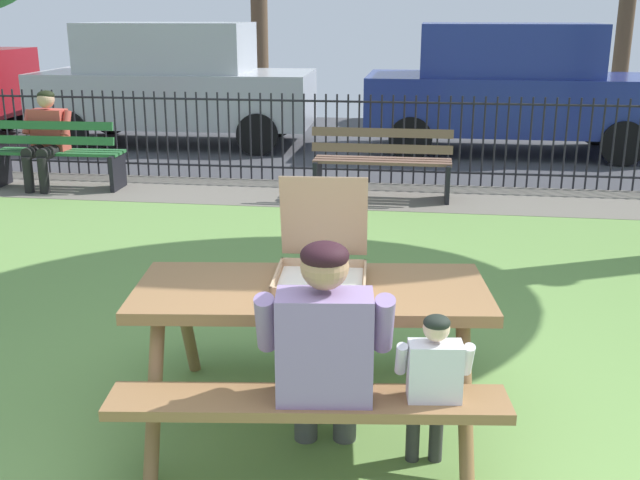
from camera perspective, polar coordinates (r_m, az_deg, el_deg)
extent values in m
cube|color=#6F994C|center=(4.68, 3.56, -10.24)|extent=(28.00, 10.70, 0.02)
cube|color=slate|center=(9.06, 6.02, 3.24)|extent=(28.00, 1.40, 0.01)
cube|color=#424247|center=(12.73, 6.74, 7.16)|extent=(28.00, 6.08, 0.01)
cube|color=olive|center=(3.88, -0.66, -3.94)|extent=(1.88, 0.98, 0.06)
cube|color=olive|center=(3.46, -0.93, -12.14)|extent=(1.82, 0.50, 0.05)
cube|color=olive|center=(4.55, -0.42, -4.79)|extent=(1.82, 0.50, 0.05)
cylinder|color=olive|center=(3.76, -12.37, -11.53)|extent=(0.12, 0.44, 0.74)
cylinder|color=olive|center=(4.49, -10.00, -6.54)|extent=(0.12, 0.44, 0.74)
cylinder|color=olive|center=(3.72, 10.86, -11.78)|extent=(0.12, 0.44, 0.74)
cylinder|color=olive|center=(4.45, 9.12, -6.69)|extent=(0.12, 0.44, 0.74)
cube|color=tan|center=(3.92, 0.04, -3.17)|extent=(0.50, 0.50, 0.01)
cube|color=silver|center=(3.92, 0.04, -3.07)|extent=(0.46, 0.46, 0.00)
cube|color=tan|center=(3.70, -0.22, -3.97)|extent=(0.47, 0.04, 0.04)
cube|color=tan|center=(4.13, 0.27, -1.72)|extent=(0.47, 0.04, 0.04)
cube|color=tan|center=(3.93, -3.29, -2.70)|extent=(0.04, 0.47, 0.04)
cube|color=tan|center=(3.90, 3.40, -2.86)|extent=(0.04, 0.47, 0.04)
cube|color=tan|center=(4.07, 0.29, 1.78)|extent=(0.48, 0.15, 0.46)
cylinder|color=#484848|center=(3.94, -1.08, -11.97)|extent=(0.12, 0.12, 0.44)
cylinder|color=#484848|center=(3.64, -1.23, -10.11)|extent=(0.20, 0.44, 0.15)
cylinder|color=#484848|center=(3.94, 1.89, -11.99)|extent=(0.12, 0.12, 0.44)
cylinder|color=#484848|center=(3.63, 1.98, -10.14)|extent=(0.20, 0.44, 0.15)
cube|color=#8C72A5|center=(3.34, 0.34, -8.25)|extent=(0.44, 0.27, 0.52)
cylinder|color=#8C72A5|center=(3.36, -4.11, -6.23)|extent=(0.12, 0.22, 0.31)
cylinder|color=#8C72A5|center=(3.35, 4.83, -6.29)|extent=(0.12, 0.22, 0.31)
sphere|color=tan|center=(3.22, 0.36, -1.97)|extent=(0.21, 0.21, 0.21)
ellipsoid|color=black|center=(3.19, 0.36, -1.18)|extent=(0.21, 0.20, 0.12)
cylinder|color=#323232|center=(3.80, 7.05, -13.28)|extent=(0.07, 0.07, 0.44)
cylinder|color=#323232|center=(3.58, 7.38, -10.96)|extent=(0.11, 0.25, 0.08)
cylinder|color=#323232|center=(3.81, 8.78, -13.25)|extent=(0.07, 0.07, 0.44)
cylinder|color=#323232|center=(3.59, 9.20, -10.92)|extent=(0.11, 0.25, 0.08)
cube|color=silver|center=(3.42, 8.63, -9.94)|extent=(0.25, 0.15, 0.29)
cylinder|color=silver|center=(3.41, 6.14, -8.88)|extent=(0.07, 0.12, 0.17)
cylinder|color=silver|center=(3.44, 11.06, -8.81)|extent=(0.07, 0.12, 0.17)
sphere|color=beige|center=(3.34, 8.76, -6.57)|extent=(0.12, 0.12, 0.12)
ellipsoid|color=black|center=(3.33, 8.80, -6.17)|extent=(0.12, 0.11, 0.07)
cylinder|color=black|center=(9.57, 6.39, 10.26)|extent=(22.34, 0.03, 0.03)
cylinder|color=black|center=(9.70, 6.23, 5.19)|extent=(22.34, 0.03, 0.03)
cylinder|color=black|center=(11.16, -22.51, 7.59)|extent=(0.02, 0.02, 1.12)
cylinder|color=black|center=(11.09, -21.88, 7.61)|extent=(0.02, 0.02, 1.12)
cylinder|color=black|center=(11.02, -21.24, 7.63)|extent=(0.02, 0.02, 1.12)
cylinder|color=black|center=(10.96, -20.59, 7.64)|extent=(0.02, 0.02, 1.12)
cylinder|color=black|center=(10.89, -19.94, 7.66)|extent=(0.02, 0.02, 1.12)
cylinder|color=black|center=(10.82, -19.27, 7.68)|extent=(0.02, 0.02, 1.12)
cylinder|color=black|center=(10.76, -18.60, 7.69)|extent=(0.02, 0.02, 1.12)
cylinder|color=black|center=(10.70, -17.92, 7.70)|extent=(0.02, 0.02, 1.12)
cylinder|color=black|center=(10.64, -17.24, 7.72)|extent=(0.02, 0.02, 1.12)
cylinder|color=black|center=(10.58, -16.54, 7.73)|extent=(0.02, 0.02, 1.12)
cylinder|color=black|center=(10.52, -15.84, 7.74)|extent=(0.02, 0.02, 1.12)
cylinder|color=black|center=(10.47, -15.13, 7.75)|extent=(0.02, 0.02, 1.12)
cylinder|color=black|center=(10.41, -14.41, 7.75)|extent=(0.02, 0.02, 1.12)
cylinder|color=black|center=(10.36, -13.68, 7.76)|extent=(0.02, 0.02, 1.12)
cylinder|color=black|center=(10.31, -12.95, 7.77)|extent=(0.02, 0.02, 1.12)
cylinder|color=black|center=(10.26, -12.21, 7.77)|extent=(0.02, 0.02, 1.12)
cylinder|color=black|center=(10.21, -11.47, 7.78)|extent=(0.02, 0.02, 1.12)
cylinder|color=black|center=(10.17, -10.71, 7.78)|extent=(0.02, 0.02, 1.12)
cylinder|color=black|center=(10.12, -9.95, 7.78)|extent=(0.02, 0.02, 1.12)
cylinder|color=black|center=(10.08, -9.18, 7.78)|extent=(0.02, 0.02, 1.12)
cylinder|color=black|center=(10.04, -8.41, 7.78)|extent=(0.02, 0.02, 1.12)
cylinder|color=black|center=(10.00, -7.63, 7.77)|extent=(0.02, 0.02, 1.12)
cylinder|color=black|center=(9.96, -6.85, 7.77)|extent=(0.02, 0.02, 1.12)
cylinder|color=black|center=(9.93, -6.05, 7.76)|extent=(0.02, 0.02, 1.12)
cylinder|color=black|center=(9.89, -5.26, 7.75)|extent=(0.02, 0.02, 1.12)
cylinder|color=black|center=(9.86, -4.46, 7.75)|extent=(0.02, 0.02, 1.12)
cylinder|color=black|center=(9.83, -3.65, 7.73)|extent=(0.02, 0.02, 1.12)
cylinder|color=black|center=(9.81, -2.84, 7.72)|extent=(0.02, 0.02, 1.12)
cylinder|color=black|center=(9.78, -2.02, 7.71)|extent=(0.02, 0.02, 1.12)
cylinder|color=black|center=(9.76, -1.20, 7.69)|extent=(0.02, 0.02, 1.12)
cylinder|color=black|center=(9.73, -0.38, 7.68)|extent=(0.02, 0.02, 1.12)
cylinder|color=black|center=(9.71, 0.45, 7.66)|extent=(0.02, 0.02, 1.12)
cylinder|color=black|center=(9.70, 1.28, 7.64)|extent=(0.02, 0.02, 1.12)
cylinder|color=black|center=(9.68, 2.11, 7.61)|extent=(0.02, 0.02, 1.12)
cylinder|color=black|center=(9.67, 2.94, 7.59)|extent=(0.02, 0.02, 1.12)
cylinder|color=black|center=(9.66, 3.78, 7.56)|extent=(0.02, 0.02, 1.12)
cylinder|color=black|center=(9.65, 4.62, 7.54)|extent=(0.02, 0.02, 1.12)
cylinder|color=black|center=(9.64, 5.46, 7.51)|extent=(0.02, 0.02, 1.12)
cylinder|color=black|center=(9.63, 6.30, 7.48)|extent=(0.02, 0.02, 1.12)
cylinder|color=black|center=(9.63, 7.15, 7.44)|extent=(0.02, 0.02, 1.12)
cylinder|color=black|center=(9.63, 7.99, 7.41)|extent=(0.02, 0.02, 1.12)
cylinder|color=black|center=(9.63, 8.83, 7.37)|extent=(0.02, 0.02, 1.12)
cylinder|color=black|center=(9.63, 9.67, 7.34)|extent=(0.02, 0.02, 1.12)
cylinder|color=black|center=(9.64, 10.51, 7.30)|extent=(0.02, 0.02, 1.12)
cylinder|color=black|center=(9.64, 11.35, 7.26)|extent=(0.02, 0.02, 1.12)
cylinder|color=black|center=(9.65, 12.19, 7.22)|extent=(0.02, 0.02, 1.12)
cylinder|color=black|center=(9.66, 13.03, 7.17)|extent=(0.02, 0.02, 1.12)
cylinder|color=black|center=(9.68, 13.86, 7.13)|extent=(0.02, 0.02, 1.12)
cylinder|color=black|center=(9.69, 14.69, 7.08)|extent=(0.02, 0.02, 1.12)
cylinder|color=black|center=(9.71, 15.52, 7.04)|extent=(0.02, 0.02, 1.12)
cylinder|color=black|center=(9.73, 16.35, 6.99)|extent=(0.02, 0.02, 1.12)
cylinder|color=black|center=(9.75, 17.17, 6.94)|extent=(0.02, 0.02, 1.12)
cylinder|color=black|center=(9.77, 17.99, 6.89)|extent=(0.02, 0.02, 1.12)
cylinder|color=black|center=(9.79, 18.80, 6.84)|extent=(0.02, 0.02, 1.12)
cylinder|color=black|center=(9.82, 19.61, 6.78)|extent=(0.02, 0.02, 1.12)
cylinder|color=black|center=(9.85, 20.42, 6.73)|extent=(0.02, 0.02, 1.12)
cylinder|color=black|center=(9.88, 21.22, 6.68)|extent=(0.02, 0.02, 1.12)
cylinder|color=black|center=(9.91, 22.01, 6.62)|extent=(0.02, 0.02, 1.12)
cylinder|color=black|center=(9.95, 22.80, 6.56)|extent=(0.02, 0.02, 1.12)
cube|color=#296834|center=(10.11, -18.75, 6.43)|extent=(1.60, 0.15, 0.04)
cube|color=#296834|center=(9.98, -19.08, 6.28)|extent=(1.60, 0.15, 0.04)
cube|color=#296834|center=(9.86, -19.42, 6.12)|extent=(1.60, 0.15, 0.04)
cube|color=#296834|center=(9.77, -19.67, 7.09)|extent=(1.60, 0.11, 0.11)
cube|color=#296834|center=(9.75, -19.78, 8.13)|extent=(1.60, 0.11, 0.11)
cube|color=black|center=(9.68, -14.99, 4.99)|extent=(0.06, 0.44, 0.44)
cube|color=black|center=(10.32, -22.91, 4.95)|extent=(0.06, 0.44, 0.44)
cube|color=brown|center=(9.04, 4.78, 6.13)|extent=(1.60, 0.10, 0.04)
cube|color=brown|center=(8.91, 4.72, 5.96)|extent=(1.60, 0.10, 0.04)
cube|color=brown|center=(8.77, 4.66, 5.79)|extent=(1.60, 0.10, 0.04)
cube|color=brown|center=(8.68, 4.67, 6.88)|extent=(1.60, 0.06, 0.11)
cube|color=brown|center=(8.65, 4.69, 8.06)|extent=(1.60, 0.06, 0.11)
cube|color=black|center=(8.89, 9.58, 4.31)|extent=(0.05, 0.44, 0.44)
cube|color=black|center=(8.98, -0.19, 4.68)|extent=(0.05, 0.44, 0.44)
cylinder|color=black|center=(9.71, -20.10, 4.58)|extent=(0.12, 0.12, 0.44)
cylinder|color=black|center=(9.84, -19.64, 6.27)|extent=(0.17, 0.43, 0.15)
cylinder|color=black|center=(9.81, -21.11, 4.59)|extent=(0.12, 0.12, 0.44)
cylinder|color=black|center=(9.94, -20.65, 6.26)|extent=(0.17, 0.43, 0.15)
cube|color=#CC4C3F|center=(10.04, -19.68, 7.79)|extent=(0.43, 0.24, 0.52)
cylinder|color=#CC4C3F|center=(9.85, -18.56, 8.35)|extent=(0.10, 0.21, 0.31)
cylinder|color=#CC4C3F|center=(10.11, -21.17, 8.29)|extent=(0.10, 0.21, 0.31)
sphere|color=tan|center=(9.97, -19.96, 9.92)|extent=(0.21, 0.21, 0.21)
ellipsoid|color=black|center=(9.98, -19.96, 10.21)|extent=(0.21, 0.20, 0.12)
cylinder|color=black|center=(15.20, -22.60, 9.05)|extent=(0.76, 0.11, 0.76)
cube|color=#B2B5BC|center=(12.77, -10.76, 10.49)|extent=(4.46, 1.96, 0.84)
cube|color=#B2B5BC|center=(12.73, -11.40, 14.06)|extent=(2.66, 1.68, 0.76)
cube|color=#262D38|center=(12.49, -7.13, 14.20)|extent=(0.10, 1.53, 0.65)
cylinder|color=black|center=(11.60, -4.75, 7.91)|extent=(0.64, 0.13, 0.64)
cylinder|color=black|center=(13.35, -3.30, 9.12)|extent=(0.64, 0.13, 0.64)
cylinder|color=black|center=(12.51, -18.47, 7.76)|extent=(0.64, 0.13, 0.64)
cylinder|color=black|center=(14.15, -15.50, 8.98)|extent=(0.64, 0.13, 0.64)
cube|color=navy|center=(12.15, 14.22, 9.96)|extent=(4.41, 1.82, 0.84)
cube|color=navy|center=(12.08, 14.01, 13.76)|extent=(2.61, 1.60, 0.76)
cube|color=#262D38|center=(12.20, 18.55, 13.42)|extent=(0.05, 1.53, 0.65)
cylinder|color=black|center=(11.58, 21.89, 6.74)|extent=(0.64, 0.11, 0.64)
cylinder|color=black|center=(13.32, 20.20, 8.10)|extent=(0.64, 0.11, 0.64)
cylinder|color=black|center=(11.27, 6.83, 7.58)|extent=(0.64, 0.11, 0.64)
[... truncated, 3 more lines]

